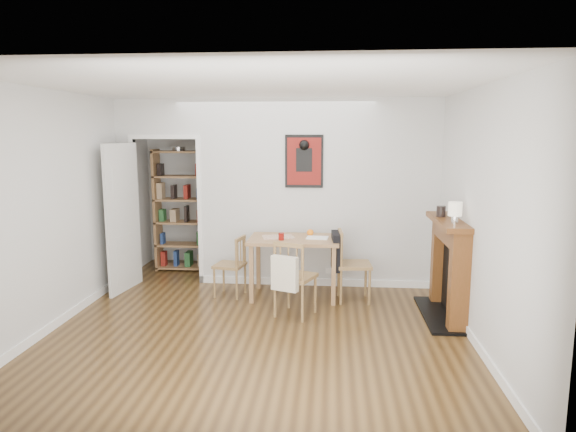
# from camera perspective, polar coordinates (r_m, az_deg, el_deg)

# --- Properties ---
(ground) EXTENTS (5.20, 5.20, 0.00)m
(ground) POSITION_cam_1_polar(r_m,az_deg,el_deg) (6.11, -2.80, -11.24)
(ground) COLOR brown
(ground) RESTS_ON ground
(room_shell) EXTENTS (5.20, 5.20, 5.20)m
(room_shell) POSITION_cam_1_polar(r_m,az_deg,el_deg) (7.09, -0.64, 2.46)
(room_shell) COLOR silver
(room_shell) RESTS_ON ground
(dining_table) EXTENTS (1.16, 0.74, 0.79)m
(dining_table) POSITION_cam_1_polar(r_m,az_deg,el_deg) (6.67, 0.68, -3.25)
(dining_table) COLOR #A87D4E
(dining_table) RESTS_ON ground
(chair_left) EXTENTS (0.47, 0.47, 0.81)m
(chair_left) POSITION_cam_1_polar(r_m,az_deg,el_deg) (6.82, -6.49, -5.53)
(chair_left) COLOR olive
(chair_left) RESTS_ON ground
(chair_right) EXTENTS (0.55, 0.49, 0.92)m
(chair_right) POSITION_cam_1_polar(r_m,az_deg,el_deg) (6.62, 7.16, -5.34)
(chair_right) COLOR olive
(chair_right) RESTS_ON ground
(chair_front) EXTENTS (0.60, 0.63, 0.92)m
(chair_front) POSITION_cam_1_polar(r_m,az_deg,el_deg) (6.04, 0.76, -6.81)
(chair_front) COLOR olive
(chair_front) RESTS_ON ground
(bookshelf) EXTENTS (0.79, 0.32, 1.89)m
(bookshelf) POSITION_cam_1_polar(r_m,az_deg,el_deg) (8.15, -11.81, 0.55)
(bookshelf) COLOR #A87D4E
(bookshelf) RESTS_ON ground
(fireplace) EXTENTS (0.45, 1.25, 1.16)m
(fireplace) POSITION_cam_1_polar(r_m,az_deg,el_deg) (6.26, 17.53, -5.24)
(fireplace) COLOR brown
(fireplace) RESTS_ON ground
(red_glass) EXTENTS (0.07, 0.07, 0.09)m
(red_glass) POSITION_cam_1_polar(r_m,az_deg,el_deg) (6.51, -0.75, -2.28)
(red_glass) COLOR maroon
(red_glass) RESTS_ON dining_table
(orange_fruit) EXTENTS (0.09, 0.09, 0.09)m
(orange_fruit) POSITION_cam_1_polar(r_m,az_deg,el_deg) (6.78, 2.48, -1.85)
(orange_fruit) COLOR orange
(orange_fruit) RESTS_ON dining_table
(placemat) EXTENTS (0.46, 0.39, 0.00)m
(placemat) POSITION_cam_1_polar(r_m,az_deg,el_deg) (6.70, -1.10, -2.33)
(placemat) COLOR beige
(placemat) RESTS_ON dining_table
(notebook) EXTENTS (0.29, 0.22, 0.01)m
(notebook) POSITION_cam_1_polar(r_m,az_deg,el_deg) (6.64, 3.28, -2.42)
(notebook) COLOR white
(notebook) RESTS_ON dining_table
(mantel_lamp) EXTENTS (0.15, 0.15, 0.24)m
(mantel_lamp) POSITION_cam_1_polar(r_m,az_deg,el_deg) (5.83, 18.07, 0.61)
(mantel_lamp) COLOR silver
(mantel_lamp) RESTS_ON fireplace
(ceramic_jar_a) EXTENTS (0.11, 0.11, 0.13)m
(ceramic_jar_a) POSITION_cam_1_polar(r_m,az_deg,el_deg) (6.27, 16.64, 0.49)
(ceramic_jar_a) COLOR black
(ceramic_jar_a) RESTS_ON fireplace
(ceramic_jar_b) EXTENTS (0.08, 0.08, 0.11)m
(ceramic_jar_b) POSITION_cam_1_polar(r_m,az_deg,el_deg) (6.43, 16.65, 0.60)
(ceramic_jar_b) COLOR black
(ceramic_jar_b) RESTS_ON fireplace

